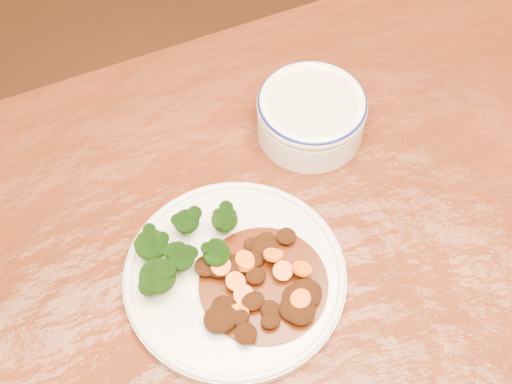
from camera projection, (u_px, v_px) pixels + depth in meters
name	position (u px, v px, depth m)	size (l,w,h in m)	color
dining_table	(341.00, 334.00, 0.85)	(1.53, 0.95, 0.75)	#5A210F
dinner_plate	(235.00, 276.00, 0.79)	(0.25, 0.25, 0.02)	silver
broccoli_florets	(179.00, 251.00, 0.78)	(0.13, 0.09, 0.04)	#77984F
mince_stew	(262.00, 287.00, 0.77)	(0.15, 0.14, 0.03)	#471907
dip_bowl	(311.00, 114.00, 0.89)	(0.14, 0.14, 0.06)	white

